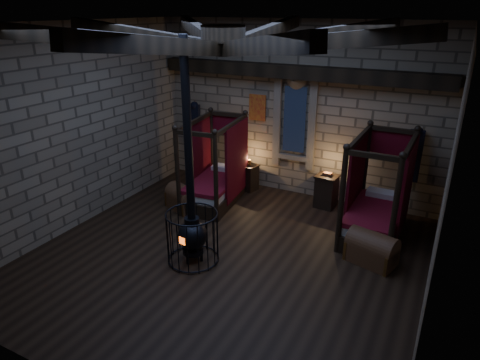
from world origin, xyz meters
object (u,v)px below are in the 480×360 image
at_px(trunk_right, 372,249).
at_px(trunk_left, 183,198).
at_px(stove, 192,232).
at_px(bed_left, 215,182).
at_px(bed_right, 376,212).

bearing_deg(trunk_right, trunk_left, -168.52).
bearing_deg(trunk_left, stove, -27.98).
distance_m(trunk_right, stove, 3.33).
distance_m(bed_left, stove, 2.67).
bearing_deg(trunk_left, trunk_right, 18.81).
bearing_deg(bed_left, trunk_right, -21.35).
relative_size(bed_right, stove, 0.52).
xyz_separation_m(bed_right, stove, (-2.80, -2.57, 0.09)).
relative_size(bed_left, bed_right, 0.97).
distance_m(trunk_left, stove, 2.31).
bearing_deg(bed_left, bed_right, -5.47).
xyz_separation_m(bed_right, trunk_left, (-4.25, -0.81, -0.26)).
xyz_separation_m(bed_left, trunk_right, (3.95, -1.03, -0.22)).
bearing_deg(bed_right, stove, -136.63).
bearing_deg(bed_left, trunk_left, -130.13).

